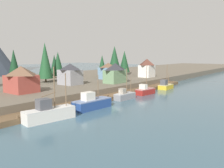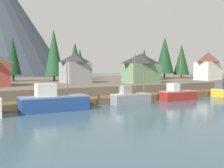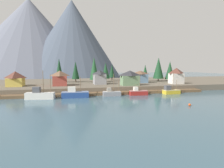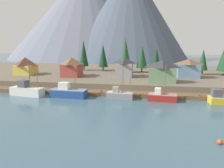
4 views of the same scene
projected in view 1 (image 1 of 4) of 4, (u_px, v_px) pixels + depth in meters
ground_plane at (66, 93)px, 73.10m from camera, size 400.00×400.00×1.00m
dock at (112, 97)px, 62.03m from camera, size 80.00×4.00×1.60m
shoreline_bank at (43, 85)px, 80.18m from camera, size 400.00×56.00×2.50m
fishing_boat_white at (49, 113)px, 40.99m from camera, size 9.41×4.08×9.43m
fishing_boat_blue at (92, 103)px, 50.04m from camera, size 9.25×3.53×7.18m
fishing_boat_grey at (125, 96)px, 60.63m from camera, size 6.54×2.61×8.10m
fishing_boat_red at (145, 91)px, 68.45m from camera, size 6.78×3.07×8.60m
fishing_boat_yellow at (165, 86)px, 78.89m from camera, size 6.44×3.25×8.29m
house_blue at (108, 71)px, 88.27m from camera, size 7.16×4.73×6.01m
house_grey at (70, 74)px, 71.06m from camera, size 5.54×6.30×6.40m
house_red at (21, 79)px, 56.11m from camera, size 6.04×7.14×6.35m
house_white at (147, 68)px, 94.73m from camera, size 5.95×5.09×7.42m
house_green at (115, 73)px, 75.25m from camera, size 7.77×4.63×6.38m
conifer_near_left at (114, 59)px, 102.88m from camera, size 5.78×5.78×12.87m
conifer_near_right at (58, 64)px, 82.32m from camera, size 4.25×4.25×10.05m
conifer_mid_left at (124, 62)px, 107.59m from camera, size 5.00×5.00×10.80m
conifer_back_left at (14, 64)px, 71.16m from camera, size 3.85×3.85×10.68m
conifer_back_right at (45, 61)px, 76.50m from camera, size 4.69×4.69×12.98m
conifer_centre at (102, 64)px, 97.94m from camera, size 3.45×3.45×8.95m
conifer_far_left at (54, 64)px, 92.23m from camera, size 3.50×3.50×9.06m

